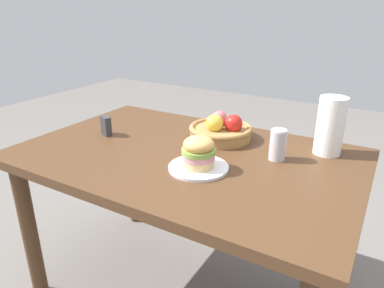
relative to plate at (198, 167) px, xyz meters
name	(u,v)px	position (x,y,z in m)	size (l,w,h in m)	color
dining_table	(186,174)	(-0.12, 0.11, -0.11)	(1.40, 0.90, 0.75)	#4C301C
plate	(198,167)	(0.00, 0.00, 0.00)	(0.23, 0.23, 0.01)	white
sandwich	(199,152)	(0.00, 0.00, 0.07)	(0.13, 0.13, 0.12)	#E5BC75
soda_can	(278,145)	(0.23, 0.24, 0.06)	(0.07, 0.07, 0.13)	silver
fruit_basket	(221,130)	(-0.07, 0.34, 0.04)	(0.29, 0.29, 0.12)	#9E7542
paper_towel_roll	(330,126)	(0.39, 0.40, 0.11)	(0.11, 0.11, 0.24)	white
napkin_holder	(106,126)	(-0.56, 0.10, 0.04)	(0.06, 0.03, 0.09)	#333338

